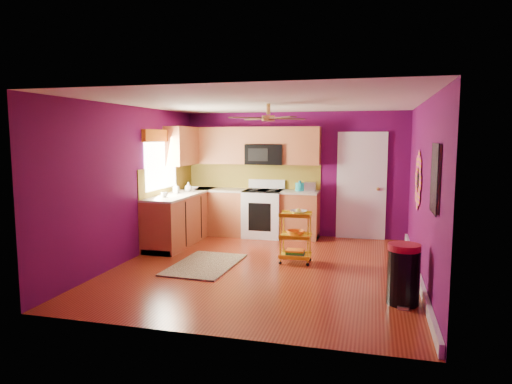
# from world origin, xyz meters

# --- Properties ---
(ground) EXTENTS (5.00, 5.00, 0.00)m
(ground) POSITION_xyz_m (0.00, 0.00, 0.00)
(ground) COLOR maroon
(ground) RESTS_ON ground
(room_envelope) EXTENTS (4.54, 5.04, 2.52)m
(room_envelope) POSITION_xyz_m (0.03, 0.00, 1.63)
(room_envelope) COLOR #5A0A4C
(room_envelope) RESTS_ON ground
(lower_cabinets) EXTENTS (2.81, 2.31, 0.94)m
(lower_cabinets) POSITION_xyz_m (-1.35, 1.82, 0.43)
(lower_cabinets) COLOR #994E29
(lower_cabinets) RESTS_ON ground
(electric_range) EXTENTS (0.76, 0.66, 1.13)m
(electric_range) POSITION_xyz_m (-0.55, 2.17, 0.48)
(electric_range) COLOR white
(electric_range) RESTS_ON ground
(upper_cabinetry) EXTENTS (2.80, 2.30, 1.26)m
(upper_cabinetry) POSITION_xyz_m (-1.24, 2.17, 1.80)
(upper_cabinetry) COLOR #994E29
(upper_cabinetry) RESTS_ON ground
(left_window) EXTENTS (0.08, 1.35, 1.08)m
(left_window) POSITION_xyz_m (-2.22, 1.05, 1.74)
(left_window) COLOR white
(left_window) RESTS_ON ground
(panel_door) EXTENTS (0.95, 0.11, 2.15)m
(panel_door) POSITION_xyz_m (1.35, 2.47, 1.02)
(panel_door) COLOR white
(panel_door) RESTS_ON ground
(right_wall_art) EXTENTS (0.04, 2.74, 1.04)m
(right_wall_art) POSITION_xyz_m (2.23, -0.34, 1.44)
(right_wall_art) COLOR black
(right_wall_art) RESTS_ON ground
(ceiling_fan) EXTENTS (1.01, 1.01, 0.26)m
(ceiling_fan) POSITION_xyz_m (0.00, 0.20, 2.29)
(ceiling_fan) COLOR #BF8C3F
(ceiling_fan) RESTS_ON ground
(shag_rug) EXTENTS (0.96, 1.51, 0.02)m
(shag_rug) POSITION_xyz_m (-0.94, -0.12, 0.01)
(shag_rug) COLOR black
(shag_rug) RESTS_ON ground
(rolling_cart) EXTENTS (0.50, 0.37, 0.88)m
(rolling_cart) POSITION_xyz_m (0.41, 0.39, 0.45)
(rolling_cart) COLOR yellow
(rolling_cart) RESTS_ON ground
(trash_can) EXTENTS (0.44, 0.45, 0.73)m
(trash_can) POSITION_xyz_m (1.96, -1.08, 0.37)
(trash_can) COLOR black
(trash_can) RESTS_ON ground
(teal_kettle) EXTENTS (0.18, 0.18, 0.21)m
(teal_kettle) POSITION_xyz_m (0.17, 2.24, 1.02)
(teal_kettle) COLOR teal
(teal_kettle) RESTS_ON lower_cabinets
(toaster) EXTENTS (0.22, 0.15, 0.18)m
(toaster) POSITION_xyz_m (0.37, 2.25, 1.03)
(toaster) COLOR beige
(toaster) RESTS_ON lower_cabinets
(soap_bottle_a) EXTENTS (0.09, 0.10, 0.21)m
(soap_bottle_a) POSITION_xyz_m (-2.02, 1.24, 1.04)
(soap_bottle_a) COLOR #EA3F72
(soap_bottle_a) RESTS_ON lower_cabinets
(soap_bottle_b) EXTENTS (0.14, 0.14, 0.18)m
(soap_bottle_b) POSITION_xyz_m (-1.92, 1.58, 1.03)
(soap_bottle_b) COLOR white
(soap_bottle_b) RESTS_ON lower_cabinets
(counter_dish) EXTENTS (0.24, 0.24, 0.06)m
(counter_dish) POSITION_xyz_m (-1.95, 1.89, 0.97)
(counter_dish) COLOR white
(counter_dish) RESTS_ON lower_cabinets
(counter_cup) EXTENTS (0.12, 0.12, 0.09)m
(counter_cup) POSITION_xyz_m (-1.98, 0.66, 0.99)
(counter_cup) COLOR white
(counter_cup) RESTS_ON lower_cabinets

